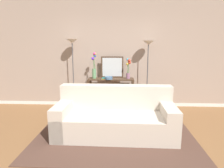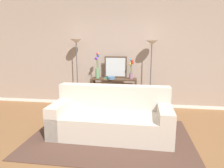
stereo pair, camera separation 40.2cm
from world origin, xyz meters
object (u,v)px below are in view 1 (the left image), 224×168
(floor_lamp_right, at_px, (148,56))
(vase_short_flowers, at_px, (128,69))
(wall_mirror, at_px, (112,67))
(book_row_under_console, at_px, (99,106))
(vase_tall_flowers, at_px, (94,67))
(couch, at_px, (115,118))
(floor_lamp_left, at_px, (73,55))
(console_table, at_px, (111,88))
(fruit_bowl, at_px, (109,78))
(book_stack, at_px, (105,78))

(floor_lamp_right, relative_size, vase_short_flowers, 3.44)
(wall_mirror, bearing_deg, book_row_under_console, -155.96)
(vase_tall_flowers, bearing_deg, wall_mirror, 17.82)
(couch, bearing_deg, vase_short_flowers, 79.39)
(vase_short_flowers, bearing_deg, wall_mirror, 162.33)
(floor_lamp_right, xyz_separation_m, wall_mirror, (-0.90, 0.13, -0.30))
(floor_lamp_right, height_order, book_row_under_console, floor_lamp_right)
(floor_lamp_left, distance_m, vase_short_flowers, 1.46)
(couch, xyz_separation_m, book_row_under_console, (-0.48, 1.48, -0.25))
(console_table, distance_m, book_row_under_console, 0.59)
(couch, relative_size, fruit_bowl, 10.83)
(vase_tall_flowers, bearing_deg, floor_lamp_left, 178.17)
(wall_mirror, distance_m, fruit_bowl, 0.37)
(vase_tall_flowers, bearing_deg, console_table, -0.90)
(floor_lamp_right, relative_size, wall_mirror, 3.04)
(vase_short_flowers, relative_size, book_stack, 2.89)
(floor_lamp_right, height_order, vase_tall_flowers, floor_lamp_right)
(couch, xyz_separation_m, console_table, (-0.16, 1.48, 0.24))
(console_table, bearing_deg, floor_lamp_left, 178.58)
(floor_lamp_left, height_order, wall_mirror, floor_lamp_left)
(vase_tall_flowers, height_order, fruit_bowl, vase_tall_flowers)
(fruit_bowl, bearing_deg, book_stack, 163.91)
(console_table, height_order, fruit_bowl, fruit_bowl)
(fruit_bowl, xyz_separation_m, book_row_under_console, (-0.26, 0.11, -0.78))
(wall_mirror, xyz_separation_m, book_stack, (-0.17, -0.24, -0.26))
(couch, distance_m, console_table, 1.51)
(floor_lamp_right, distance_m, vase_tall_flowers, 1.38)
(console_table, height_order, book_row_under_console, console_table)
(wall_mirror, xyz_separation_m, vase_short_flowers, (0.42, -0.13, -0.03))
(vase_short_flowers, xyz_separation_m, fruit_bowl, (-0.49, -0.13, -0.21))
(wall_mirror, xyz_separation_m, vase_tall_flowers, (-0.45, -0.15, 0.03))
(floor_lamp_right, distance_m, book_stack, 1.20)
(wall_mirror, distance_m, vase_tall_flowers, 0.48)
(floor_lamp_left, bearing_deg, vase_short_flowers, -0.17)
(vase_tall_flowers, relative_size, vase_short_flowers, 1.30)
(vase_tall_flowers, bearing_deg, vase_short_flowers, 0.88)
(floor_lamp_right, bearing_deg, book_row_under_console, -178.88)
(vase_short_flowers, distance_m, fruit_bowl, 0.55)
(floor_lamp_left, height_order, vase_short_flowers, floor_lamp_left)
(floor_lamp_right, xyz_separation_m, vase_short_flowers, (-0.48, -0.00, -0.33))
(wall_mirror, bearing_deg, floor_lamp_right, -8.12)
(couch, xyz_separation_m, vase_short_flowers, (0.28, 1.50, 0.74))
(vase_short_flowers, distance_m, book_stack, 0.63)
(vase_tall_flowers, relative_size, fruit_bowl, 3.31)
(vase_tall_flowers, distance_m, book_row_under_console, 1.06)
(console_table, bearing_deg, vase_tall_flowers, 179.10)
(vase_short_flowers, relative_size, fruit_bowl, 2.54)
(wall_mirror, relative_size, fruit_bowl, 2.88)
(floor_lamp_right, relative_size, book_stack, 9.93)
(vase_tall_flowers, relative_size, book_row_under_console, 2.24)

